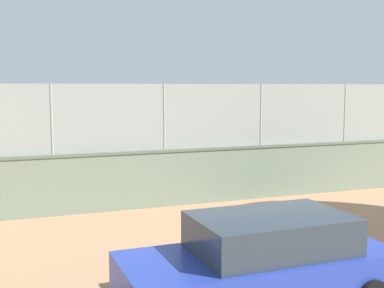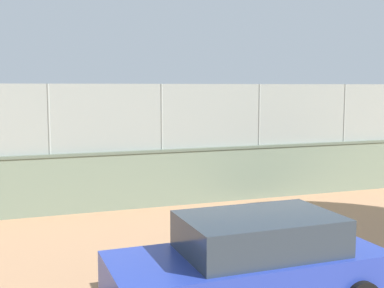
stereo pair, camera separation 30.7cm
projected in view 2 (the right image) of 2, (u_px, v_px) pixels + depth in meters
name	position (u px, v px, depth m)	size (l,w,h in m)	color
ground_plane	(148.00, 151.00, 28.00)	(260.00, 260.00, 0.00)	tan
perimeter_wall	(162.00, 177.00, 15.13)	(26.37, 1.02, 1.72)	slate
fence_panel_on_wall	(162.00, 117.00, 14.92)	(25.91, 0.73, 1.95)	gray
player_near_wall_returning	(206.00, 141.00, 24.26)	(1.08, 0.86, 1.62)	#591919
player_at_service_line	(187.00, 152.00, 20.16)	(0.71, 1.09, 1.66)	#B2B2B2
sports_ball	(214.00, 167.00, 21.96)	(0.21, 0.21, 0.21)	white
spare_ball_by_wall	(329.00, 185.00, 17.93)	(0.16, 0.16, 0.16)	#3399D8
courtside_bench	(20.00, 189.00, 15.35)	(1.61, 0.42, 0.87)	gray
parked_car_blue	(250.00, 261.00, 8.05)	(4.49, 2.17, 1.54)	#23389E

